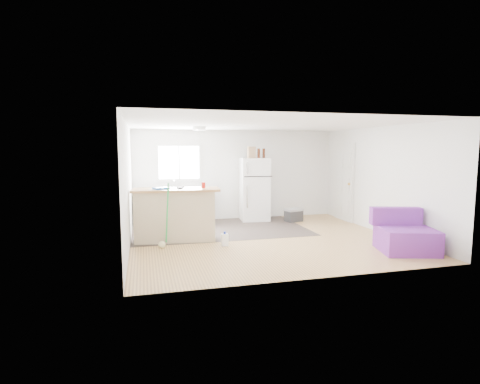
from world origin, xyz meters
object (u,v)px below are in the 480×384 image
peninsula (175,214)px  purple_seat (405,236)px  blue_tray (161,188)px  red_cup (203,185)px  bottle_left (259,153)px  bottle_right (264,153)px  cleaner_jug (225,240)px  mop (164,236)px  cooler (294,215)px  kitchen_cabinets (175,206)px  cardboard_box (251,152)px  refrigerator (254,189)px

peninsula → purple_seat: peninsula is taller
blue_tray → red_cup: bearing=0.9°
purple_seat → blue_tray: bearing=172.8°
peninsula → purple_seat: bearing=-19.3°
purple_seat → blue_tray: (-4.35, 1.87, 0.82)m
bottle_left → bottle_right: 0.17m
purple_seat → blue_tray: size_ratio=3.87×
cleaner_jug → blue_tray: (-1.17, 0.68, 0.98)m
mop → red_cup: (0.87, 0.50, 0.92)m
cooler → blue_tray: blue_tray is taller
blue_tray → purple_seat: bearing=-23.3°
red_cup → kitchen_cabinets: bearing=103.8°
red_cup → cardboard_box: size_ratio=0.40×
mop → bottle_right: size_ratio=5.09×
purple_seat → bottle_right: 4.26m
cleaner_jug → red_cup: red_cup is taller
cardboard_box → cooler: bearing=-23.1°
kitchen_cabinets → purple_seat: size_ratio=1.77×
kitchen_cabinets → cleaner_jug: (0.75, -2.52, -0.33)m
peninsula → blue_tray: (-0.28, -0.02, 0.55)m
purple_seat → cleaner_jug: 3.39m
peninsula → cardboard_box: bearing=44.7°
purple_seat → cardboard_box: 4.39m
cardboard_box → peninsula: bearing=-140.9°
cooler → bottle_right: bearing=129.7°
cooler → blue_tray: (-3.46, -1.33, 0.93)m
blue_tray → kitchen_cabinets: bearing=77.1°
refrigerator → blue_tray: 3.11m
peninsula → mop: (-0.27, -0.51, -0.32)m
purple_seat → kitchen_cabinets: bearing=152.6°
red_cup → bottle_left: 2.52m
cardboard_box → red_cup: bearing=-131.5°
kitchen_cabinets → bottle_right: size_ratio=8.20×
red_cup → blue_tray: 0.87m
kitchen_cabinets → blue_tray: (-0.42, -1.85, 0.65)m
peninsula → purple_seat: 4.50m
mop → kitchen_cabinets: bearing=70.8°
kitchen_cabinets → red_cup: size_ratio=17.09×
purple_seat → bottle_left: size_ratio=4.64×
red_cup → cardboard_box: (1.56, 1.76, 0.66)m
bottle_left → cleaner_jug: bearing=-120.9°
red_cup → refrigerator: bearing=47.2°
kitchen_cabinets → cleaner_jug: 2.65m
red_cup → cardboard_box: bearing=48.5°
cleaner_jug → cardboard_box: cardboard_box is taller
kitchen_cabinets → mop: size_ratio=1.61×
purple_seat → red_cup: red_cup is taller
refrigerator → purple_seat: size_ratio=1.43×
kitchen_cabinets → purple_seat: (3.92, -3.72, -0.17)m
cardboard_box → bottle_left: size_ratio=1.20×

